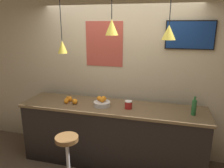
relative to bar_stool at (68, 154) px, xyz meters
name	(u,v)px	position (x,y,z in m)	size (l,w,h in m)	color
back_wall	(119,70)	(0.46, 1.12, 0.97)	(8.00, 0.06, 2.90)	beige
service_counter	(112,134)	(0.46, 0.67, 0.01)	(2.87, 0.68, 0.98)	black
bar_stool	(68,154)	(0.00, 0.00, 0.00)	(0.37, 0.37, 0.74)	#B7B7BC
fruit_bowl	(102,102)	(0.31, 0.63, 0.56)	(0.26, 0.26, 0.15)	beige
orange_pile	(71,100)	(-0.22, 0.63, 0.54)	(0.25, 0.20, 0.09)	orange
juice_bottle	(194,107)	(1.64, 0.62, 0.62)	(0.06, 0.06, 0.27)	#286B33
spread_jar	(128,105)	(0.72, 0.62, 0.56)	(0.11, 0.11, 0.12)	red
pendant_lamp_left	(62,46)	(-0.32, 0.65, 1.40)	(0.15, 0.15, 1.03)	black
pendant_lamp_middle	(112,27)	(0.46, 0.65, 1.68)	(0.18, 0.18, 0.75)	black
pendant_lamp_right	(169,32)	(1.23, 0.65, 1.62)	(0.19, 0.19, 0.80)	black
mounted_tv	(190,35)	(1.53, 1.06, 1.57)	(0.70, 0.04, 0.42)	black
wall_poster	(104,44)	(0.21, 1.08, 1.40)	(0.63, 0.01, 0.73)	#C64C3D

